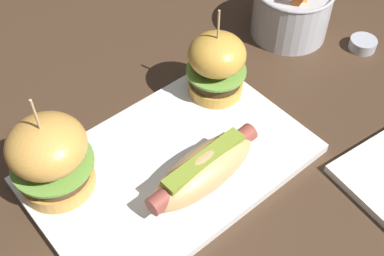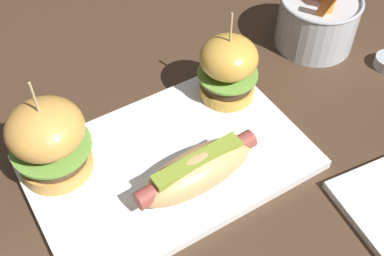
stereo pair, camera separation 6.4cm
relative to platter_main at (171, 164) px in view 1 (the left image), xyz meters
The scene contains 7 objects.
ground_plane 0.01m from the platter_main, ahead, with size 3.00×3.00×0.00m, color #422D1E.
platter_main is the anchor object (origin of this frame).
hot_dog 0.06m from the platter_main, 76.57° to the right, with size 0.17×0.07×0.05m.
slider_left 0.16m from the platter_main, 153.73° to the left, with size 0.10×0.10×0.15m.
slider_right 0.16m from the platter_main, 24.72° to the left, with size 0.09×0.09×0.14m.
fries_bucket 0.36m from the platter_main, 16.26° to the left, with size 0.13×0.13×0.14m.
sauce_ramekin 0.40m from the platter_main, ahead, with size 0.04×0.04×0.02m.
Camera 1 is at (-0.24, -0.32, 0.53)m, focal length 45.68 mm.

